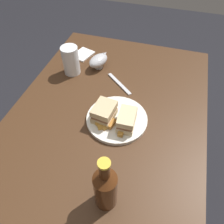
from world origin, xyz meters
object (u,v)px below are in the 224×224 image
Objects in this scene: gravy_boat at (99,60)px; sandwich_half_right at (127,120)px; plate at (117,119)px; napkin at (83,54)px; sandwich_half_left at (104,112)px; pint_glass at (71,62)px; cider_bottle at (105,188)px; fork at (119,84)px.

sandwich_half_right is at bearing 34.21° from gravy_boat.
plate is 2.32× the size of napkin.
sandwich_half_left is 1.00× the size of napkin.
pint_glass is at bearing -127.40° from sandwich_half_right.
sandwich_half_left is at bearing 32.06° from napkin.
plate is 1.77× the size of pint_glass.
napkin is at bearing -177.90° from pint_glass.
pint_glass is at bearing 2.10° from napkin.
napkin is at bearing -147.94° from sandwich_half_left.
cider_bottle is at bearing 26.83° from napkin.
pint_glass is 1.31× the size of napkin.
pint_glass is 0.14m from gravy_boat.
fork is (-0.25, -0.10, -0.04)m from sandwich_half_right.
cider_bottle is at bearing -38.63° from fork.
pint_glass reaches higher than napkin.
pint_glass is 0.58× the size of cider_bottle.
napkin reaches higher than fork.
sandwich_half_right is 0.31m from cider_bottle.
sandwich_half_right is at bearing 39.96° from napkin.
sandwich_half_right reaches higher than fork.
gravy_boat is at bearing -145.79° from sandwich_half_right.
sandwich_half_left is 0.61× the size of fork.
cider_bottle is (0.57, 0.36, 0.04)m from pint_glass.
gravy_boat is 0.70m from cider_bottle.
pint_glass is at bearing -147.55° from cider_bottle.
pint_glass reaches higher than plate.
sandwich_half_right reaches higher than gravy_boat.
napkin is (-0.08, -0.12, -0.04)m from gravy_boat.
sandwich_half_right is at bearing 60.92° from plate.
pint_glass reaches higher than sandwich_half_left.
sandwich_half_left reaches higher than gravy_boat.
gravy_boat is 0.15m from napkin.
sandwich_half_left reaches higher than napkin.
cider_bottle reaches higher than sandwich_half_right.
sandwich_half_right is 0.45m from pint_glass.
plate is 0.38m from gravy_boat.
cider_bottle reaches higher than napkin.
napkin is (-0.40, -0.31, -0.00)m from plate.
sandwich_half_right is at bearing -178.09° from cider_bottle.
gravy_boat is 0.57× the size of cider_bottle.
fork is at bearing -168.98° from cider_bottle.
plate is 0.35m from cider_bottle.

